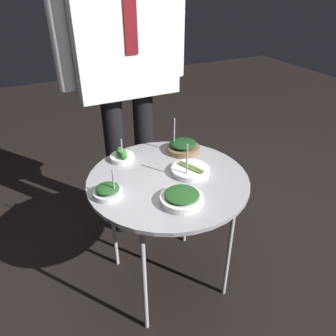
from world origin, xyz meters
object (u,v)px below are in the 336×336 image
bowl_spinach_front_left (182,198)px  bowl_asparagus_far_rim (190,170)px  waiter_figure (123,42)px  serving_cart (168,185)px  bowl_spinach_near_rim (108,191)px  bowl_broccoli_mid_left (122,156)px  bowl_spinach_back_right (183,147)px

bowl_spinach_front_left → bowl_asparagus_far_rim: bearing=51.9°
bowl_spinach_front_left → waiter_figure: (0.03, 0.68, 0.47)m
serving_cart → waiter_figure: size_ratio=0.40×
serving_cart → bowl_spinach_near_rim: 0.28m
waiter_figure → serving_cart: bearing=-90.1°
waiter_figure → bowl_asparagus_far_rim: bearing=-77.9°
bowl_spinach_near_rim → bowl_broccoli_mid_left: size_ratio=1.06×
bowl_broccoli_mid_left → serving_cart: bearing=-61.4°
serving_cart → bowl_asparagus_far_rim: bowl_asparagus_far_rim is taller
bowl_asparagus_far_rim → bowl_broccoli_mid_left: (-0.24, 0.24, 0.01)m
bowl_spinach_back_right → waiter_figure: bearing=119.7°
serving_cart → bowl_spinach_front_left: 0.19m
bowl_spinach_near_rim → bowl_spinach_front_left: bearing=-34.2°
bowl_spinach_near_rim → bowl_asparagus_far_rim: size_ratio=0.78×
bowl_spinach_back_right → bowl_spinach_near_rim: bowl_spinach_back_right is taller
bowl_spinach_front_left → waiter_figure: bearing=87.5°
bowl_spinach_front_left → bowl_broccoli_mid_left: size_ratio=1.35×
bowl_broccoli_mid_left → waiter_figure: size_ratio=0.07×
serving_cart → bowl_spinach_front_left: (-0.03, -0.18, 0.06)m
bowl_spinach_back_right → waiter_figure: waiter_figure is taller
bowl_asparagus_far_rim → bowl_spinach_front_left: bearing=-128.1°
bowl_spinach_near_rim → bowl_broccoli_mid_left: bowl_spinach_near_rim is taller
bowl_spinach_near_rim → bowl_asparagus_far_rim: bowl_asparagus_far_rim is taller
serving_cart → bowl_spinach_front_left: bearing=-99.1°
bowl_asparagus_far_rim → bowl_spinach_front_left: bowl_asparagus_far_rim is taller
bowl_broccoli_mid_left → waiter_figure: bearing=63.4°
bowl_spinach_back_right → bowl_broccoli_mid_left: (-0.30, 0.05, -0.00)m
bowl_spinach_front_left → waiter_figure: size_ratio=0.10×
serving_cart → bowl_broccoli_mid_left: 0.27m
serving_cart → bowl_spinach_near_rim: (-0.27, -0.02, 0.06)m
bowl_spinach_near_rim → bowl_asparagus_far_rim: (0.38, 0.01, -0.01)m
bowl_asparagus_far_rim → bowl_broccoli_mid_left: bowl_asparagus_far_rim is taller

